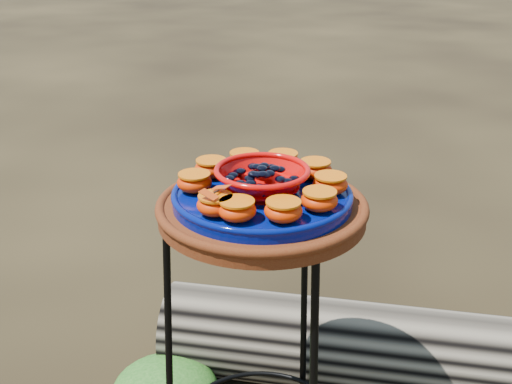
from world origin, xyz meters
The scene contains 18 objects.
plant_stand centered at (0.00, 0.00, 0.35)m, with size 0.44×0.44×0.70m, color black, non-canonical shape.
terracotta_saucer centered at (0.00, 0.00, 0.72)m, with size 0.42×0.42×0.03m, color #4D1306.
cobalt_plate centered at (0.00, 0.00, 0.75)m, with size 0.36×0.36×0.02m, color #000F4C.
red_bowl centered at (0.00, 0.00, 0.78)m, with size 0.18×0.18×0.05m, color #C30705, non-canonical shape.
glass_gems centered at (0.00, 0.00, 0.82)m, with size 0.14×0.14×0.02m, color black, non-canonical shape.
orange_half_0 centered at (-0.02, -0.13, 0.78)m, with size 0.07×0.07×0.04m, color #D13D00.
orange_half_1 centered at (0.03, -0.13, 0.78)m, with size 0.07×0.07×0.04m, color #D13D00.
orange_half_2 centered at (0.10, -0.09, 0.78)m, with size 0.07×0.07×0.04m, color #D13D00.
orange_half_3 centered at (0.13, -0.02, 0.78)m, with size 0.07×0.07×0.04m, color #D13D00.
orange_half_4 centered at (0.12, 0.07, 0.78)m, with size 0.07×0.07×0.04m, color #D13D00.
orange_half_5 centered at (0.06, 0.12, 0.78)m, with size 0.07×0.07×0.04m, color #D13D00.
orange_half_6 centered at (-0.03, 0.13, 0.78)m, with size 0.07×0.07×0.04m, color #D13D00.
orange_half_7 centered at (-0.10, 0.09, 0.78)m, with size 0.07×0.07×0.04m, color #D13D00.
orange_half_8 centered at (-0.13, 0.02, 0.78)m, with size 0.07×0.07×0.04m, color #D13D00.
orange_half_9 centered at (-0.12, -0.07, 0.78)m, with size 0.07×0.07×0.04m, color #D13D00.
butterfly centered at (-0.02, -0.13, 0.80)m, with size 0.07×0.05×0.01m, color #BA3509, non-canonical shape.
driftwood_log centered at (0.21, 0.48, 0.13)m, with size 1.41×0.37×0.26m, color black, non-canonical shape.
foliage_back centered at (-0.15, 0.46, 0.09)m, with size 0.34×0.34×0.17m, color #144711.
Camera 1 is at (0.59, -1.01, 1.26)m, focal length 45.00 mm.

